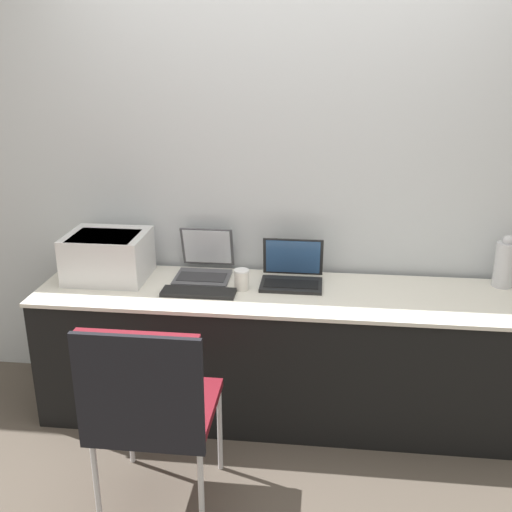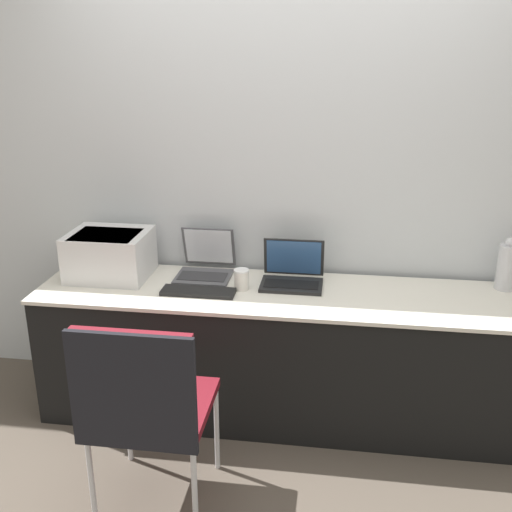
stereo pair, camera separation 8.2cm
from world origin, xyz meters
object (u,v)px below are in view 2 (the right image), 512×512
at_px(chair, 144,400).
at_px(laptop_right, 292,275).
at_px(printer, 110,253).
at_px(metal_pitcher, 508,266).
at_px(laptop_left, 205,266).
at_px(coffee_cup, 241,279).
at_px(external_keyboard, 198,292).

bearing_deg(chair, laptop_right, 62.37).
bearing_deg(printer, laptop_right, 1.87).
bearing_deg(metal_pitcher, chair, -146.64).
distance_m(laptop_left, coffee_cup, 0.29).
bearing_deg(coffee_cup, chair, -106.49).
relative_size(printer, external_keyboard, 1.11).
distance_m(external_keyboard, coffee_cup, 0.23).
bearing_deg(laptop_right, metal_pitcher, 4.59).
relative_size(laptop_right, metal_pitcher, 1.16).
height_order(laptop_right, coffee_cup, laptop_right).
bearing_deg(coffee_cup, external_keyboard, -156.91).
xyz_separation_m(coffee_cup, chair, (-0.26, -0.87, -0.19)).
distance_m(laptop_left, metal_pitcher, 1.60).
distance_m(external_keyboard, metal_pitcher, 1.61).
xyz_separation_m(laptop_left, metal_pitcher, (1.60, 0.03, 0.07)).
bearing_deg(laptop_right, coffee_cup, -156.23).
bearing_deg(external_keyboard, printer, 162.24).
relative_size(laptop_left, external_keyboard, 0.85).
bearing_deg(chair, metal_pitcher, 33.36).
bearing_deg(printer, laptop_left, 10.18).
relative_size(laptop_left, chair, 0.35).
bearing_deg(external_keyboard, laptop_right, 23.46).
height_order(printer, laptop_left, printer).
bearing_deg(laptop_left, coffee_cup, -36.63).
relative_size(metal_pitcher, chair, 0.30).
xyz_separation_m(printer, laptop_right, (1.00, 0.03, -0.08)).
height_order(metal_pitcher, chair, metal_pitcher).
bearing_deg(printer, coffee_cup, -6.16).
bearing_deg(printer, metal_pitcher, 3.30).
distance_m(laptop_right, coffee_cup, 0.28).
bearing_deg(laptop_right, external_keyboard, -156.54).
bearing_deg(metal_pitcher, laptop_right, -175.41).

